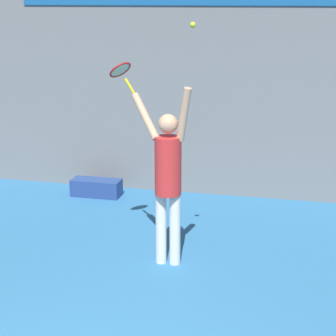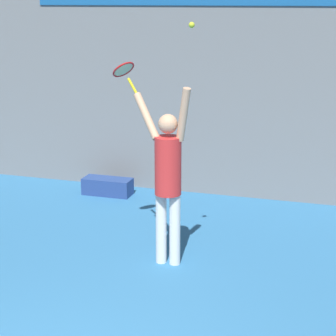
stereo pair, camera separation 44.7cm
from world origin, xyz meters
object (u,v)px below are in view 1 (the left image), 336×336
Objects in this scene: tennis_ball at (193,25)px; equipment_bag at (96,188)px; tennis_player at (168,174)px; water_bottle at (99,189)px; tennis_racket at (121,72)px.

equipment_bag is at bearing 130.44° from tennis_ball.
water_bottle is at bearing 126.70° from tennis_player.
tennis_racket reaches higher than equipment_bag.
tennis_ball is 4.12m from equipment_bag.
tennis_racket is at bearing 152.61° from tennis_ball.
tennis_player is at bearing 157.11° from tennis_ball.
equipment_bag is (-0.04, -0.00, 0.02)m from water_bottle.
water_bottle is at bearing 129.79° from tennis_ball.
tennis_racket is at bearing -61.54° from water_bottle.
tennis_player reaches higher than water_bottle.
tennis_player is 2.99m from water_bottle.
tennis_racket is (-0.66, 0.37, 1.12)m from tennis_player.
tennis_racket is 3.02m from water_bottle.
tennis_racket is 1.56× the size of water_bottle.
tennis_player is 2.70× the size of equipment_bag.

